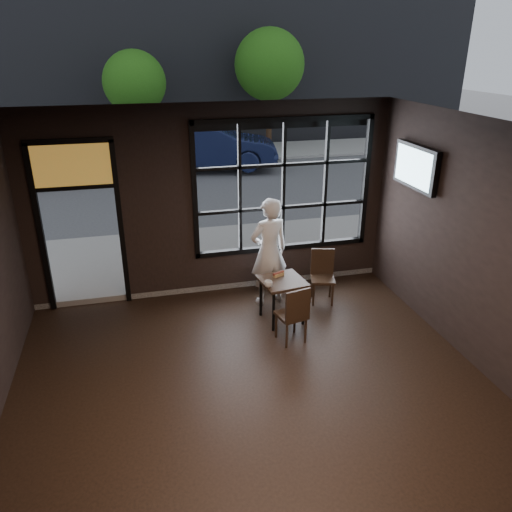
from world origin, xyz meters
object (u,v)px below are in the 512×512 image
object	(u,v)px
chair_near	(291,313)
navy_car	(209,146)
man	(269,252)
cafe_table	(282,300)

from	to	relation	value
chair_near	navy_car	world-z (taller)	navy_car
man	navy_car	xyz separation A→B (m)	(0.52, 9.49, -0.05)
cafe_table	man	xyz separation A→B (m)	(-0.04, 0.64, 0.55)
navy_car	chair_near	bearing A→B (deg)	-172.12
man	navy_car	world-z (taller)	man
chair_near	man	world-z (taller)	man
chair_near	man	xyz separation A→B (m)	(0.00, 1.23, 0.46)
chair_near	navy_car	size ratio (longest dim) A/B	0.20
cafe_table	chair_near	distance (m)	0.60
cafe_table	navy_car	world-z (taller)	navy_car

